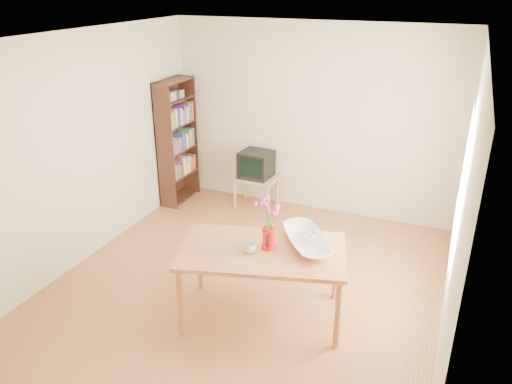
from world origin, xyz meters
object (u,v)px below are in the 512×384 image
at_px(television, 257,164).
at_px(table, 262,256).
at_px(pitcher, 269,239).
at_px(mug, 250,248).
at_px(bowl, 307,221).

bearing_deg(television, table, -61.78).
relative_size(table, pitcher, 8.06).
xyz_separation_m(mug, television, (-0.97, 2.47, -0.15)).
distance_m(mug, bowl, 0.59).
bearing_deg(mug, pitcher, -157.65).
relative_size(pitcher, mug, 1.75).
bearing_deg(television, mug, -64.37).
bearing_deg(pitcher, table, -144.46).
relative_size(table, mug, 14.11).
xyz_separation_m(table, mug, (-0.09, -0.10, 0.12)).
height_order(table, mug, mug).
bearing_deg(table, pitcher, 33.68).
xyz_separation_m(bowl, television, (-1.40, 2.12, -0.34)).
bearing_deg(television, bowl, -52.25).
bearing_deg(bowl, television, 123.56).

